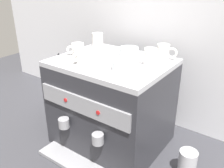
{
  "coord_description": "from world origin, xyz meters",
  "views": [
    {
      "loc": [
        0.7,
        -0.97,
        0.91
      ],
      "look_at": [
        0.0,
        0.0,
        0.37
      ],
      "focal_mm": 38.94,
      "sensor_mm": 36.0,
      "label": 1
    }
  ],
  "objects": [
    {
      "name": "ceramic_cup_3",
      "position": [
        -0.23,
        0.16,
        0.54
      ],
      "size": [
        0.07,
        0.1,
        0.08
      ],
      "color": "white",
      "rests_on": "espresso_machine"
    },
    {
      "name": "ceramic_cup_2",
      "position": [
        -0.13,
        -0.11,
        0.53
      ],
      "size": [
        0.07,
        0.11,
        0.07
      ],
      "color": "white",
      "rests_on": "espresso_machine"
    },
    {
      "name": "ceramic_cup_4",
      "position": [
        -0.22,
        -0.02,
        0.53
      ],
      "size": [
        0.07,
        0.1,
        0.06
      ],
      "color": "white",
      "rests_on": "espresso_machine"
    },
    {
      "name": "espresso_machine",
      "position": [
        0.0,
        -0.0,
        0.25
      ],
      "size": [
        0.59,
        0.58,
        0.5
      ],
      "color": "#2D2D33",
      "rests_on": "ground_plane"
    },
    {
      "name": "tiled_backsplash_wall",
      "position": [
        0.0,
        0.39,
        0.51
      ],
      "size": [
        2.8,
        0.03,
        1.02
      ],
      "primitive_type": "cube",
      "color": "silver",
      "rests_on": "ground_plane"
    },
    {
      "name": "milk_pitcher",
      "position": [
        0.46,
        -0.02,
        0.07
      ],
      "size": [
        0.09,
        0.09,
        0.14
      ],
      "primitive_type": "cylinder",
      "color": "#B7B7BC",
      "rests_on": "ground_plane"
    },
    {
      "name": "ceramic_bowl_1",
      "position": [
        0.03,
        0.12,
        0.52
      ],
      "size": [
        0.11,
        0.11,
        0.04
      ],
      "color": "silver",
      "rests_on": "espresso_machine"
    },
    {
      "name": "ground_plane",
      "position": [
        0.0,
        0.0,
        0.0
      ],
      "size": [
        4.0,
        4.0,
        0.0
      ],
      "primitive_type": "plane",
      "color": "#38383D"
    },
    {
      "name": "ceramic_bowl_0",
      "position": [
        0.13,
        -0.08,
        0.52
      ],
      "size": [
        0.12,
        0.12,
        0.04
      ],
      "color": "silver",
      "rests_on": "espresso_machine"
    },
    {
      "name": "coffee_grinder",
      "position": [
        -0.46,
        0.05,
        0.22
      ],
      "size": [
        0.18,
        0.18,
        0.45
      ],
      "color": "#939399",
      "rests_on": "ground_plane"
    },
    {
      "name": "ceramic_cup_1",
      "position": [
        0.18,
        0.06,
        0.54
      ],
      "size": [
        0.09,
        0.08,
        0.08
      ],
      "color": "white",
      "rests_on": "espresso_machine"
    },
    {
      "name": "ceramic_cup_0",
      "position": [
        0.21,
        0.17,
        0.54
      ],
      "size": [
        0.1,
        0.06,
        0.08
      ],
      "color": "white",
      "rests_on": "espresso_machine"
    }
  ]
}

